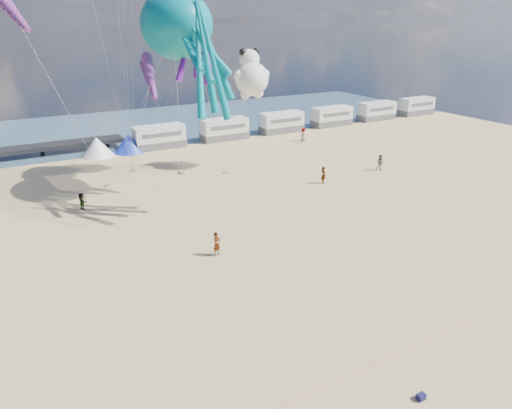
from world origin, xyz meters
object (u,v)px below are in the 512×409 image
object	(u,v)px
motorhome_0	(159,137)
kite_octopus_purple	(172,10)
motorhome_4	(376,111)
motorhome_3	(332,116)
beachgoer_4	(82,201)
beachgoer_7	(380,163)
windsock_left	(13,12)
motorhome_2	(281,122)
tent_white	(97,147)
sandbag_a	(108,185)
beachgoer_5	(323,175)
motorhome_5	(416,106)
windsock_right	(151,77)
sandbag_c	(226,173)
beachgoer_0	(303,135)
sandbag_d	(180,173)
sandbag_e	(133,171)
tent_blue	(129,143)
sandbag_b	(183,173)
windsock_mid	(149,80)
motorhome_1	(224,129)
cooler_navy	(421,397)
kite_teddy_orange	(193,35)
kite_panda	(252,79)
kite_octopus_teal	(176,24)
standing_person	(217,244)

from	to	relation	value
motorhome_0	kite_octopus_purple	distance (m)	20.14
motorhome_4	motorhome_3	bearing A→B (deg)	180.00
motorhome_3	beachgoer_4	xyz separation A→B (m)	(-41.28, -17.24, -0.73)
beachgoer_7	windsock_left	bearing A→B (deg)	-131.60
motorhome_3	beachgoer_7	bearing A→B (deg)	-114.73
motorhome_2	tent_white	world-z (taller)	motorhome_2
sandbag_a	motorhome_3	bearing A→B (deg)	17.61
tent_white	beachgoer_5	world-z (taller)	tent_white
motorhome_5	windsock_right	xyz separation A→B (m)	(-54.20, -21.02, 10.08)
beachgoer_5	sandbag_c	distance (m)	10.82
tent_white	beachgoer_0	world-z (taller)	tent_white
motorhome_5	windsock_left	size ratio (longest dim) A/B	1.04
sandbag_d	sandbag_e	bearing A→B (deg)	144.16
tent_blue	windsock_left	size ratio (longest dim) A/B	0.63
sandbag_b	windsock_mid	bearing A→B (deg)	-156.59
windsock_mid	tent_blue	bearing A→B (deg)	97.02
motorhome_2	windsock_right	size ratio (longest dim) A/B	1.16
motorhome_0	tent_blue	distance (m)	4.01
motorhome_1	sandbag_d	bearing A→B (deg)	-133.25
sandbag_e	beachgoer_7	bearing A→B (deg)	-28.12
beachgoer_4	windsock_left	bearing A→B (deg)	122.50
tent_blue	sandbag_c	bearing A→B (deg)	-64.05
kite_octopus_purple	cooler_navy	bearing A→B (deg)	-71.18
beachgoer_5	sandbag_d	bearing A→B (deg)	54.20
motorhome_4	windsock_right	xyz separation A→B (m)	(-44.70, -21.02, 10.08)
beachgoer_0	kite_teddy_orange	world-z (taller)	kite_teddy_orange
motorhome_4	beachgoer_4	world-z (taller)	motorhome_4
motorhome_3	windsock_mid	size ratio (longest dim) A/B	1.13
motorhome_3	sandbag_a	bearing A→B (deg)	-162.39
sandbag_c	motorhome_1	bearing A→B (deg)	65.00
windsock_mid	kite_panda	bearing A→B (deg)	8.65
motorhome_3	beachgoer_5	size ratio (longest dim) A/B	3.66
beachgoer_5	motorhome_4	bearing A→B (deg)	-46.18
tent_white	sandbag_e	bearing A→B (deg)	-76.22
kite_octopus_teal	motorhome_2	bearing A→B (deg)	19.27
motorhome_2	windsock_mid	xyz separation A→B (m)	(-23.68, -13.43, 8.96)
motorhome_3	motorhome_2	bearing A→B (deg)	180.00
kite_teddy_orange	sandbag_a	bearing A→B (deg)	-155.77
motorhome_5	sandbag_a	world-z (taller)	motorhome_5
standing_person	kite_teddy_orange	xyz separation A→B (m)	(6.44, 18.87, 13.45)
sandbag_e	kite_panda	size ratio (longest dim) A/B	0.08
beachgoer_0	beachgoer_5	size ratio (longest dim) A/B	1.03
motorhome_4	sandbag_c	world-z (taller)	motorhome_4
kite_octopus_teal	sandbag_b	bearing A→B (deg)	53.01
motorhome_0	motorhome_2	bearing A→B (deg)	0.00
tent_white	beachgoer_7	size ratio (longest dim) A/B	2.23
tent_blue	beachgoer_5	size ratio (longest dim) A/B	2.22
standing_person	motorhome_1	bearing A→B (deg)	35.83
cooler_navy	motorhome_4	bearing A→B (deg)	48.92
beachgoer_4	sandbag_e	size ratio (longest dim) A/B	3.08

